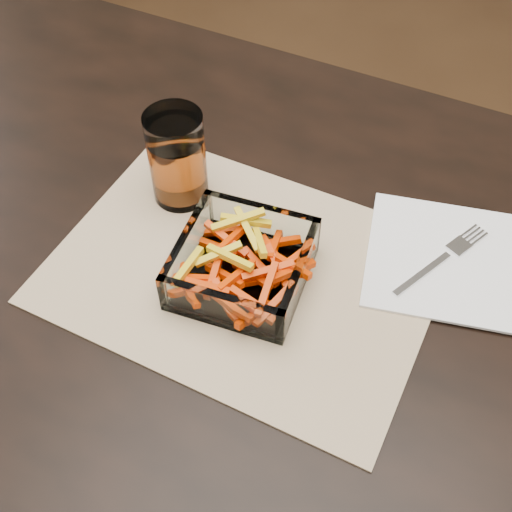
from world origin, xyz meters
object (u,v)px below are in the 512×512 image
object	(u,v)px
glass_bowl	(242,266)
tumbler	(178,160)
dining_table	(286,334)
fork	(443,258)

from	to	relation	value
glass_bowl	tumbler	bearing A→B (deg)	146.50
dining_table	glass_bowl	size ratio (longest dim) A/B	9.75
dining_table	tumbler	distance (m)	0.26
dining_table	fork	size ratio (longest dim) A/B	10.52
glass_bowl	fork	xyz separation A→B (m)	(0.21, 0.13, -0.02)
glass_bowl	tumbler	distance (m)	0.17
dining_table	glass_bowl	bearing A→B (deg)	-175.55
fork	tumbler	bearing A→B (deg)	-148.51
glass_bowl	dining_table	bearing A→B (deg)	4.45
tumbler	fork	distance (m)	0.35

